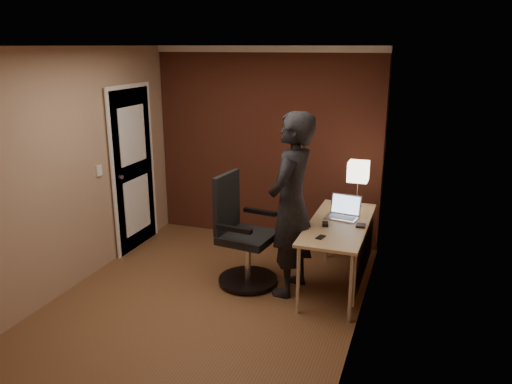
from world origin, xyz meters
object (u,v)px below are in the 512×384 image
(desk, at_px, (345,235))
(laptop, at_px, (344,211))
(wallet, at_px, (361,225))
(mouse, at_px, (325,224))
(office_chair, at_px, (242,238))
(desk_lamp, at_px, (358,172))
(phone, at_px, (321,237))
(person, at_px, (291,205))

(desk, relative_size, laptop, 4.12)
(desk, bearing_deg, wallet, -17.49)
(mouse, xyz_separation_m, office_chair, (-0.88, -0.11, -0.22))
(desk_lamp, height_order, phone, desk_lamp)
(wallet, xyz_separation_m, office_chair, (-1.23, -0.20, -0.22))
(desk, distance_m, laptop, 0.28)
(office_chair, bearing_deg, desk, 13.15)
(laptop, relative_size, person, 0.19)
(mouse, bearing_deg, desk, 23.99)
(desk_lamp, xyz_separation_m, office_chair, (-1.09, -0.81, -0.62))
(desk, distance_m, phone, 0.53)
(mouse, relative_size, phone, 0.87)
(office_chair, bearing_deg, mouse, 6.91)
(phone, xyz_separation_m, wallet, (0.32, 0.44, 0.01))
(desk_lamp, xyz_separation_m, person, (-0.55, -0.82, -0.20))
(desk_lamp, distance_m, mouse, 0.84)
(phone, relative_size, office_chair, 0.10)
(phone, bearing_deg, person, 162.19)
(laptop, height_order, phone, laptop)
(wallet, bearing_deg, desk_lamp, 102.57)
(desk, height_order, office_chair, office_chair)
(desk_lamp, bearing_deg, person, -123.74)
(mouse, relative_size, person, 0.05)
(desk_lamp, relative_size, mouse, 5.35)
(desk, height_order, person, person)
(phone, height_order, person, person)
(desk_lamp, bearing_deg, phone, -100.10)
(desk_lamp, distance_m, person, 1.00)
(desk_lamp, relative_size, phone, 4.65)
(phone, bearing_deg, mouse, 108.81)
(mouse, height_order, person, person)
(desk_lamp, distance_m, office_chair, 1.49)
(desk_lamp, relative_size, office_chair, 0.45)
(mouse, bearing_deg, phone, -98.58)
(laptop, distance_m, mouse, 0.36)
(phone, height_order, office_chair, office_chair)
(phone, bearing_deg, desk, 85.78)
(desk, xyz_separation_m, mouse, (-0.19, -0.14, 0.14))
(desk, relative_size, mouse, 15.00)
(desk_lamp, xyz_separation_m, laptop, (-0.08, -0.37, -0.35))
(desk, relative_size, desk_lamp, 2.80)
(desk, relative_size, wallet, 13.64)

